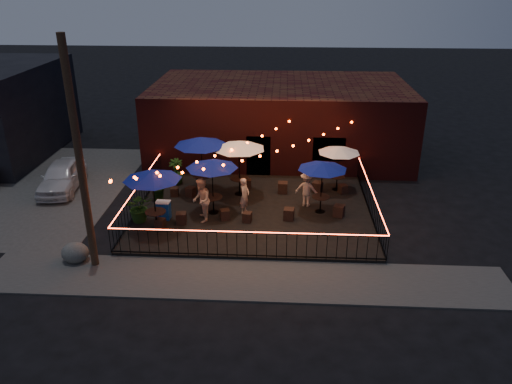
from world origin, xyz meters
The scene contains 37 objects.
ground centered at (0.00, 0.00, 0.00)m, with size 110.00×110.00×0.00m, color black.
patio centered at (0.00, 2.00, 0.07)m, with size 10.00×8.00×0.15m, color black.
sidewalk centered at (0.00, -3.25, 0.03)m, with size 18.00×2.50×0.05m, color #3C3A37.
parking_lot centered at (-12.00, 4.00, 0.01)m, with size 11.00×12.00×0.02m, color #3C3A37.
brick_building centered at (1.00, 9.99, 2.00)m, with size 14.00×8.00×4.00m.
utility_pole centered at (-5.40, -2.60, 4.00)m, with size 0.26×0.26×8.00m, color #332115.
fence_front centered at (0.00, -2.00, 0.66)m, with size 10.00×0.04×1.04m.
fence_left centered at (-5.00, 2.00, 0.66)m, with size 0.04×8.00×1.04m.
fence_right centered at (5.00, 2.00, 0.66)m, with size 0.04×8.00×1.04m.
festoon_lights centered at (-1.01, 1.70, 2.52)m, with size 10.02×8.72×1.32m.
cafe_table_0 centered at (-3.78, -0.03, 2.44)m, with size 2.86×2.86×2.51m.
cafe_table_1 centered at (-2.49, 3.76, 2.60)m, with size 3.08×3.08×2.68m.
cafe_table_2 centered at (-1.69, 1.58, 2.35)m, with size 2.31×2.31×2.40m.
cafe_table_3 centered at (-0.74, 3.58, 2.53)m, with size 2.96×2.96×2.60m.
cafe_table_4 centered at (2.88, 1.93, 2.25)m, with size 2.45×2.45×2.29m.
cafe_table_5 centered at (3.80, 4.38, 2.13)m, with size 2.59×2.59×2.17m.
bistro_chair_0 centered at (-3.63, 0.02, 0.36)m, with size 0.35×0.35×0.42m, color black.
bistro_chair_1 centered at (-2.88, 0.50, 0.39)m, with size 0.40×0.40×0.47m, color black.
bistro_chair_2 centered at (-3.72, 3.22, 0.35)m, with size 0.34×0.34×0.41m, color black.
bistro_chair_3 centered at (-2.97, 3.21, 0.37)m, with size 0.38×0.38×0.45m, color black.
bistro_chair_4 centered at (-1.13, 0.96, 0.37)m, with size 0.37×0.37×0.44m, color black.
bistro_chair_5 centered at (-0.19, 0.81, 0.36)m, with size 0.35×0.35×0.41m, color black.
bistro_chair_6 centered at (-0.44, 4.36, 0.36)m, with size 0.35×0.35×0.41m, color black.
bistro_chair_7 centered at (1.25, 3.86, 0.41)m, with size 0.43×0.43×0.51m, color black.
bistro_chair_8 centered at (1.53, 1.10, 0.40)m, with size 0.42×0.42×0.49m, color black.
bistro_chair_9 centered at (3.64, 1.53, 0.40)m, with size 0.42×0.42×0.50m, color black.
bistro_chair_10 centered at (2.88, 4.05, 0.40)m, with size 0.42×0.42×0.50m, color black.
bistro_chair_11 centered at (4.05, 3.97, 0.36)m, with size 0.35×0.35×0.41m, color black.
patron_a centered at (-0.36, 1.64, 0.94)m, with size 0.58×0.38×1.59m, color tan.
patron_b centered at (-2.07, 0.80, 1.09)m, with size 0.91×0.71×1.87m, color tan.
patron_c centered at (2.30, 2.51, 0.95)m, with size 1.03×0.59×1.60m, color #D9B788.
potted_shrub_a centered at (-4.60, 0.63, 0.78)m, with size 1.14×0.99×1.27m, color #173D13.
potted_shrub_b centered at (-4.30, 2.74, 0.87)m, with size 0.79×0.64×1.43m, color #133310.
potted_shrub_c centered at (-3.93, 4.69, 0.77)m, with size 0.70×0.70×1.24m, color #123F12.
cooler centered at (-3.69, 0.89, 0.55)m, with size 0.62×0.46×0.78m.
boulder centered at (-6.17, -2.41, 0.37)m, with size 0.94×0.80×0.73m, color #3F403B.
car_white centered at (-9.32, 4.01, 0.68)m, with size 1.61×4.00×1.36m, color white.
Camera 1 is at (1.21, -17.54, 9.60)m, focal length 35.00 mm.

